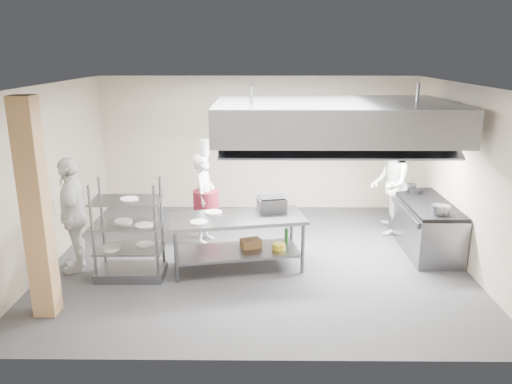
{
  "coord_description": "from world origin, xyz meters",
  "views": [
    {
      "loc": [
        0.06,
        -8.12,
        3.53
      ],
      "look_at": [
        -0.02,
        0.2,
        1.16
      ],
      "focal_mm": 35.0,
      "sensor_mm": 36.0,
      "label": 1
    }
  ],
  "objects_px": {
    "cooking_range": "(425,227)",
    "pass_rack": "(129,230)",
    "island": "(238,242)",
    "chef_plating": "(73,214)",
    "chef_head": "(205,199)",
    "chef_line": "(389,185)",
    "griddle": "(272,204)",
    "stockpot": "(443,210)"
  },
  "relations": [
    {
      "from": "cooking_range",
      "to": "pass_rack",
      "type": "bearing_deg",
      "value": -166.35
    },
    {
      "from": "island",
      "to": "cooking_range",
      "type": "xyz_separation_m",
      "value": [
        3.4,
        0.89,
        -0.04
      ]
    },
    {
      "from": "pass_rack",
      "to": "chef_plating",
      "type": "distance_m",
      "value": 1.04
    },
    {
      "from": "cooking_range",
      "to": "chef_head",
      "type": "xyz_separation_m",
      "value": [
        -4.06,
        0.31,
        0.43
      ]
    },
    {
      "from": "chef_line",
      "to": "griddle",
      "type": "bearing_deg",
      "value": -44.3
    },
    {
      "from": "island",
      "to": "stockpot",
      "type": "relative_size",
      "value": 9.82
    },
    {
      "from": "pass_rack",
      "to": "cooking_range",
      "type": "height_order",
      "value": "pass_rack"
    },
    {
      "from": "chef_line",
      "to": "pass_rack",
      "type": "bearing_deg",
      "value": -51.62
    },
    {
      "from": "chef_head",
      "to": "chef_plating",
      "type": "distance_m",
      "value": 2.38
    },
    {
      "from": "chef_plating",
      "to": "stockpot",
      "type": "height_order",
      "value": "chef_plating"
    },
    {
      "from": "pass_rack",
      "to": "chef_line",
      "type": "xyz_separation_m",
      "value": [
        4.62,
        2.13,
        0.18
      ]
    },
    {
      "from": "pass_rack",
      "to": "chef_plating",
      "type": "bearing_deg",
      "value": 161.67
    },
    {
      "from": "island",
      "to": "stockpot",
      "type": "height_order",
      "value": "stockpot"
    },
    {
      "from": "island",
      "to": "cooking_range",
      "type": "height_order",
      "value": "island"
    },
    {
      "from": "chef_plating",
      "to": "chef_head",
      "type": "bearing_deg",
      "value": 106.47
    },
    {
      "from": "cooking_range",
      "to": "chef_line",
      "type": "height_order",
      "value": "chef_line"
    },
    {
      "from": "pass_rack",
      "to": "cooking_range",
      "type": "xyz_separation_m",
      "value": [
        5.1,
        1.24,
        -0.38
      ]
    },
    {
      "from": "chef_plating",
      "to": "griddle",
      "type": "distance_m",
      "value": 3.27
    },
    {
      "from": "island",
      "to": "chef_line",
      "type": "height_order",
      "value": "chef_line"
    },
    {
      "from": "chef_head",
      "to": "chef_plating",
      "type": "height_order",
      "value": "chef_plating"
    },
    {
      "from": "cooking_range",
      "to": "chef_plating",
      "type": "relative_size",
      "value": 1.04
    },
    {
      "from": "stockpot",
      "to": "griddle",
      "type": "bearing_deg",
      "value": 177.34
    },
    {
      "from": "griddle",
      "to": "cooking_range",
      "type": "bearing_deg",
      "value": 0.88
    },
    {
      "from": "cooking_range",
      "to": "griddle",
      "type": "bearing_deg",
      "value": -168.46
    },
    {
      "from": "island",
      "to": "cooking_range",
      "type": "distance_m",
      "value": 3.51
    },
    {
      "from": "chef_plating",
      "to": "island",
      "type": "bearing_deg",
      "value": 75.71
    },
    {
      "from": "chef_head",
      "to": "chef_line",
      "type": "distance_m",
      "value": 3.63
    },
    {
      "from": "stockpot",
      "to": "chef_plating",
      "type": "bearing_deg",
      "value": -177.85
    },
    {
      "from": "chef_head",
      "to": "cooking_range",
      "type": "bearing_deg",
      "value": -82.85
    },
    {
      "from": "chef_plating",
      "to": "griddle",
      "type": "xyz_separation_m",
      "value": [
        3.25,
        0.36,
        0.07
      ]
    },
    {
      "from": "cooking_range",
      "to": "chef_plating",
      "type": "xyz_separation_m",
      "value": [
        -6.08,
        -0.94,
        0.54
      ]
    },
    {
      "from": "island",
      "to": "griddle",
      "type": "height_order",
      "value": "griddle"
    },
    {
      "from": "cooking_range",
      "to": "chef_line",
      "type": "xyz_separation_m",
      "value": [
        -0.48,
        0.9,
        0.56
      ]
    },
    {
      "from": "island",
      "to": "griddle",
      "type": "xyz_separation_m",
      "value": [
        0.57,
        0.31,
        0.57
      ]
    },
    {
      "from": "island",
      "to": "stockpot",
      "type": "xyz_separation_m",
      "value": [
        3.42,
        0.18,
        0.52
      ]
    },
    {
      "from": "chef_plating",
      "to": "stockpot",
      "type": "distance_m",
      "value": 6.11
    },
    {
      "from": "stockpot",
      "to": "chef_head",
      "type": "bearing_deg",
      "value": 165.93
    },
    {
      "from": "cooking_range",
      "to": "stockpot",
      "type": "relative_size",
      "value": 8.94
    },
    {
      "from": "chef_head",
      "to": "chef_plating",
      "type": "bearing_deg",
      "value": 133.44
    },
    {
      "from": "pass_rack",
      "to": "island",
      "type": "bearing_deg",
      "value": 10.46
    },
    {
      "from": "griddle",
      "to": "stockpot",
      "type": "bearing_deg",
      "value": -13.31
    },
    {
      "from": "cooking_range",
      "to": "griddle",
      "type": "distance_m",
      "value": 2.95
    }
  ]
}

